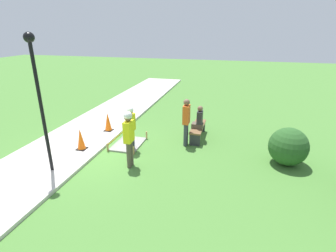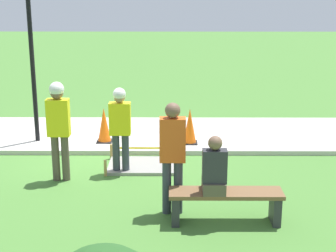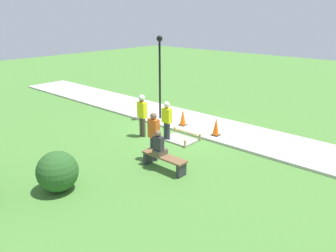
{
  "view_description": "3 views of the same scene",
  "coord_description": "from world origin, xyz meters",
  "views": [
    {
      "loc": [
        7.59,
        4.49,
        4.19
      ],
      "look_at": [
        -0.77,
        2.32,
        0.95
      ],
      "focal_mm": 28.0,
      "sensor_mm": 36.0,
      "label": 1
    },
    {
      "loc": [
        -1.38,
        10.39,
        3.51
      ],
      "look_at": [
        -1.33,
        1.33,
        1.02
      ],
      "focal_mm": 55.0,
      "sensor_mm": 36.0,
      "label": 2
    },
    {
      "loc": [
        -9.06,
        10.67,
        5.07
      ],
      "look_at": [
        -1.4,
        2.07,
        1.1
      ],
      "focal_mm": 35.0,
      "sensor_mm": 36.0,
      "label": 3
    }
  ],
  "objects": [
    {
      "name": "sidewalk",
      "position": [
        0.0,
        -1.42,
        0.05
      ],
      "size": [
        28.0,
        2.85,
        0.1
      ],
      "color": "#BCB7AD",
      "rests_on": "ground_plane"
    },
    {
      "name": "person_seated_on_bench",
      "position": [
        -2.03,
        3.24,
        0.86
      ],
      "size": [
        0.36,
        0.44,
        0.89
      ],
      "color": "brown",
      "rests_on": "park_bench"
    },
    {
      "name": "shrub_rounded_near",
      "position": [
        -0.77,
        6.31,
        0.62
      ],
      "size": [
        1.24,
        1.24,
        1.24
      ],
      "color": "#285623",
      "rests_on": "ground_plane"
    },
    {
      "name": "traffic_cone_near_patch",
      "position": [
        -1.81,
        -0.57,
        0.49
      ],
      "size": [
        0.34,
        0.34,
        0.79
      ],
      "color": "black",
      "rests_on": "sidewalk"
    },
    {
      "name": "worker_supervisor",
      "position": [
        -0.43,
        1.05,
        0.98
      ],
      "size": [
        0.4,
        0.24,
        1.67
      ],
      "color": "#383D47",
      "rests_on": "ground_plane"
    },
    {
      "name": "worker_assistant",
      "position": [
        0.65,
        1.43,
        1.12
      ],
      "size": [
        0.4,
        0.27,
        1.85
      ],
      "color": "brown",
      "rests_on": "ground_plane"
    },
    {
      "name": "traffic_cone_far_patch",
      "position": [
        0.1,
        -0.66,
        0.48
      ],
      "size": [
        0.34,
        0.34,
        0.77
      ],
      "color": "black",
      "rests_on": "sidewalk"
    },
    {
      "name": "ground_plane",
      "position": [
        0.0,
        0.0,
        0.0
      ],
      "size": [
        60.0,
        60.0,
        0.0
      ],
      "primitive_type": "plane",
      "color": "#477A33"
    },
    {
      "name": "wet_concrete_patch",
      "position": [
        -0.85,
        0.73,
        0.04
      ],
      "size": [
        1.46,
        1.05,
        0.32
      ],
      "color": "gray",
      "rests_on": "ground_plane"
    },
    {
      "name": "lamppost_near",
      "position": [
        1.64,
        -0.75,
        2.71
      ],
      "size": [
        0.28,
        0.28,
        4.01
      ],
      "color": "black",
      "rests_on": "sidewalk"
    },
    {
      "name": "park_bench",
      "position": [
        -2.22,
        3.19,
        0.36
      ],
      "size": [
        1.72,
        0.44,
        0.51
      ],
      "color": "#2D2D33",
      "rests_on": "ground_plane"
    },
    {
      "name": "bystander_in_orange_shirt",
      "position": [
        -1.41,
        2.85,
        1.03
      ],
      "size": [
        0.4,
        0.24,
        1.8
      ],
      "color": "#383D47",
      "rests_on": "ground_plane"
    }
  ]
}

